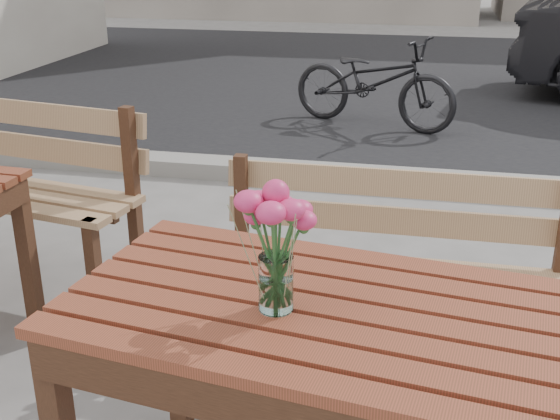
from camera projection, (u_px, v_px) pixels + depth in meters
The scene contains 6 objects.
street at pixel (413, 115), 6.82m from camera, with size 30.00×8.12×0.12m.
main_table at pixel (312, 346), 1.86m from camera, with size 1.38×0.93×0.79m.
main_bench at pixel (394, 249), 2.76m from camera, with size 1.40×0.42×0.87m.
main_vase at pixel (276, 231), 1.70m from camera, with size 0.19×0.19×0.35m.
second_bench at pixel (4, 167), 3.54m from camera, with size 1.60×0.72×0.96m.
bicycle at pixel (374, 81), 6.40m from camera, with size 0.55×1.58×0.83m, color black.
Camera 1 is at (0.09, -1.75, 1.68)m, focal length 45.00 mm.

